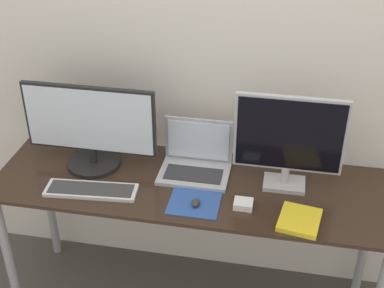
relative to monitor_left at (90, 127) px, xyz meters
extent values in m
cube|color=silver|center=(0.49, 0.29, 0.27)|extent=(7.00, 0.05, 2.50)
cube|color=#332319|center=(0.49, -0.06, -0.21)|extent=(1.81, 0.58, 0.02)
cylinder|color=#99999E|center=(-0.37, -0.30, -0.60)|extent=(0.04, 0.04, 0.75)
cylinder|color=#99999E|center=(-0.37, 0.17, -0.60)|extent=(0.04, 0.04, 0.75)
cylinder|color=#99999E|center=(1.34, 0.17, -0.60)|extent=(0.04, 0.04, 0.75)
cylinder|color=black|center=(0.00, 0.00, -0.19)|extent=(0.25, 0.25, 0.02)
cylinder|color=black|center=(0.00, 0.00, -0.15)|extent=(0.04, 0.04, 0.07)
cube|color=black|center=(0.00, 0.00, 0.04)|extent=(0.62, 0.02, 0.33)
cube|color=silver|center=(0.00, -0.01, 0.04)|extent=(0.60, 0.01, 0.30)
cube|color=#B2B2B7|center=(0.90, 0.00, -0.19)|extent=(0.19, 0.13, 0.02)
cylinder|color=#B2B2B7|center=(0.90, 0.00, -0.14)|extent=(0.04, 0.04, 0.08)
cube|color=#B2B2B7|center=(0.90, 0.00, 0.06)|extent=(0.47, 0.02, 0.35)
cube|color=black|center=(0.90, -0.01, 0.06)|extent=(0.45, 0.01, 0.33)
cube|color=#ADADB2|center=(0.49, 0.00, -0.20)|extent=(0.32, 0.22, 0.02)
cube|color=#2D2D33|center=(0.49, -0.02, -0.18)|extent=(0.26, 0.12, 0.00)
cube|color=#ADADB2|center=(0.49, 0.11, -0.08)|extent=(0.32, 0.01, 0.22)
cube|color=silver|center=(0.49, 0.10, -0.08)|extent=(0.29, 0.01, 0.19)
cube|color=silver|center=(0.06, -0.21, -0.20)|extent=(0.42, 0.16, 0.02)
cube|color=#383838|center=(0.06, -0.21, -0.19)|extent=(0.38, 0.13, 0.00)
cube|color=#2D519E|center=(0.53, -0.21, -0.20)|extent=(0.22, 0.20, 0.00)
ellipsoid|color=#333333|center=(0.53, -0.22, -0.19)|extent=(0.03, 0.06, 0.03)
cube|color=yellow|center=(0.97, -0.25, -0.19)|extent=(0.19, 0.21, 0.02)
cube|color=white|center=(0.97, -0.25, -0.19)|extent=(0.18, 0.20, 0.02)
cube|color=white|center=(0.74, -0.19, -0.19)|extent=(0.08, 0.07, 0.03)
camera|label=1|loc=(0.86, -2.00, 1.22)|focal=50.00mm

